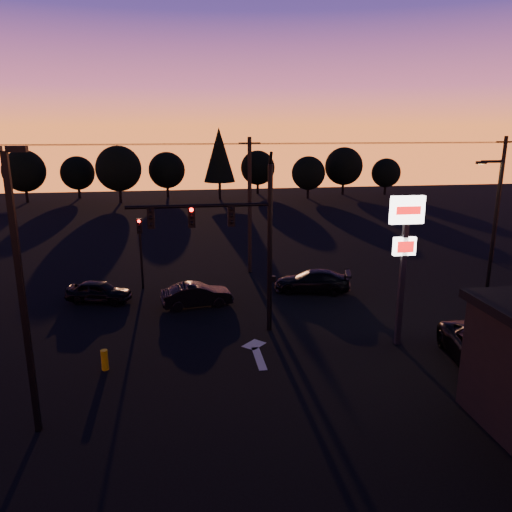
{
  "coord_description": "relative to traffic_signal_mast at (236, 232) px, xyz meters",
  "views": [
    {
      "loc": [
        -2.69,
        -18.34,
        9.69
      ],
      "look_at": [
        1.0,
        5.0,
        3.5
      ],
      "focal_mm": 35.0,
      "sensor_mm": 36.0,
      "label": 1
    }
  ],
  "objects": [
    {
      "name": "ground",
      "position": [
        0.1,
        -3.99,
        -4.94
      ],
      "size": [
        120.0,
        120.0,
        0.0
      ],
      "primitive_type": "plane",
      "color": "black",
      "rests_on": "ground"
    },
    {
      "name": "lane_arrow",
      "position": [
        0.6,
        -2.33,
        -4.93
      ],
      "size": [
        1.2,
        3.1,
        0.01
      ],
      "color": "beige",
      "rests_on": "ground"
    },
    {
      "name": "traffic_signal_mast",
      "position": [
        0.0,
        0.0,
        0.0
      ],
      "size": [
        6.79,
        0.52,
        8.58
      ],
      "color": "black",
      "rests_on": "ground"
    },
    {
      "name": "secondary_signal",
      "position": [
        -4.9,
        7.49,
        -2.07
      ],
      "size": [
        0.3,
        0.31,
        4.35
      ],
      "color": "black",
      "rests_on": "ground"
    },
    {
      "name": "parking_lot_light",
      "position": [
        -7.4,
        -6.99,
        0.33
      ],
      "size": [
        1.25,
        0.3,
        9.14
      ],
      "color": "black",
      "rests_on": "ground"
    },
    {
      "name": "pylon_sign",
      "position": [
        7.1,
        -2.49,
        -0.02
      ],
      "size": [
        1.5,
        0.28,
        6.8
      ],
      "color": "black",
      "rests_on": "ground"
    },
    {
      "name": "streetlight",
      "position": [
        14.01,
        1.51,
        -0.52
      ],
      "size": [
        1.55,
        0.35,
        8.0
      ],
      "color": "black",
      "rests_on": "ground"
    },
    {
      "name": "utility_pole_1",
      "position": [
        2.1,
        10.01,
        -0.34
      ],
      "size": [
        1.4,
        0.26,
        9.0
      ],
      "color": "black",
      "rests_on": "ground"
    },
    {
      "name": "utility_pole_2",
      "position": [
        20.1,
        10.01,
        -0.34
      ],
      "size": [
        1.4,
        0.26,
        9.0
      ],
      "color": "black",
      "rests_on": "ground"
    },
    {
      "name": "power_wires",
      "position": [
        2.1,
        10.01,
        3.63
      ],
      "size": [
        36.0,
        1.22,
        0.07
      ],
      "color": "black",
      "rests_on": "ground"
    },
    {
      "name": "bollard",
      "position": [
        -5.8,
        -3.0,
        -4.51
      ],
      "size": [
        0.29,
        0.29,
        0.86
      ],
      "primitive_type": "cylinder",
      "color": "#AD8A04",
      "rests_on": "ground"
    },
    {
      "name": "tree_0",
      "position": [
        -21.9,
        46.01,
        -0.88
      ],
      "size": [
        5.36,
        5.36,
        6.74
      ],
      "color": "black",
      "rests_on": "ground"
    },
    {
      "name": "tree_1",
      "position": [
        -15.9,
        49.01,
        -1.5
      ],
      "size": [
        4.54,
        4.54,
        5.71
      ],
      "color": "black",
      "rests_on": "ground"
    },
    {
      "name": "tree_2",
      "position": [
        -9.9,
        44.01,
        -0.57
      ],
      "size": [
        5.77,
        5.78,
        7.26
      ],
      "color": "black",
      "rests_on": "ground"
    },
    {
      "name": "tree_3",
      "position": [
        -3.9,
        48.01,
        -1.19
      ],
      "size": [
        4.95,
        4.95,
        6.22
      ],
      "color": "black",
      "rests_on": "ground"
    },
    {
      "name": "tree_4",
      "position": [
        3.1,
        45.01,
        0.99
      ],
      "size": [
        4.18,
        4.18,
        9.5
      ],
      "color": "black",
      "rests_on": "ground"
    },
    {
      "name": "tree_5",
      "position": [
        9.1,
        50.01,
        -1.19
      ],
      "size": [
        4.95,
        4.95,
        6.22
      ],
      "color": "black",
      "rests_on": "ground"
    },
    {
      "name": "tree_6",
      "position": [
        15.1,
        44.01,
        -1.5
      ],
      "size": [
        4.54,
        4.54,
        5.71
      ],
      "color": "black",
      "rests_on": "ground"
    },
    {
      "name": "tree_7",
      "position": [
        21.1,
        47.01,
        -0.88
      ],
      "size": [
        5.36,
        5.36,
        6.74
      ],
      "color": "black",
      "rests_on": "ground"
    },
    {
      "name": "tree_8",
      "position": [
        27.1,
        46.01,
        -1.82
      ],
      "size": [
        4.12,
        4.12,
        5.19
      ],
      "color": "black",
      "rests_on": "ground"
    },
    {
      "name": "car_left",
      "position": [
        -7.19,
        5.43,
        -4.32
      ],
      "size": [
        3.89,
        2.43,
        1.24
      ],
      "primitive_type": "imported",
      "rotation": [
        0.0,
        0.0,
        1.28
      ],
      "color": "black",
      "rests_on": "ground"
    },
    {
      "name": "car_mid",
      "position": [
        -1.75,
        3.92,
        -4.3
      ],
      "size": [
        4.03,
        1.91,
        1.28
      ],
      "primitive_type": "imported",
      "rotation": [
        0.0,
        0.0,
        1.72
      ],
      "color": "black",
      "rests_on": "ground"
    },
    {
      "name": "car_right",
      "position": [
        5.21,
        5.34,
        -4.28
      ],
      "size": [
        4.84,
        2.91,
        1.31
      ],
      "primitive_type": "imported",
      "rotation": [
        0.0,
        0.0,
        -1.82
      ],
      "color": "black",
      "rests_on": "ground"
    },
    {
      "name": "suv_parked",
      "position": [
        9.64,
        -5.31,
        -4.17
      ],
      "size": [
        3.56,
        5.9,
        1.53
      ],
      "primitive_type": "imported",
      "rotation": [
        0.0,
        0.0,
        -0.19
      ],
      "color": "black",
      "rests_on": "ground"
    }
  ]
}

